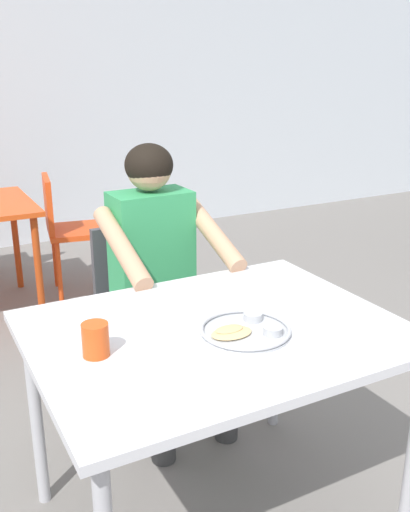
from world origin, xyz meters
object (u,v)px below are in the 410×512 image
object	(u,v)px
drinking_cup	(95,339)
chair_red_right	(68,225)
diner_foreground	(160,264)
table_foreground	(216,348)
thali_tray	(246,329)
chair_foreground	(142,300)

from	to	relation	value
drinking_cup	chair_red_right	distance (m)	2.43
diner_foreground	chair_red_right	world-z (taller)	diner_foreground
table_foreground	diner_foreground	distance (m)	0.71
drinking_cup	diner_foreground	world-z (taller)	diner_foreground
diner_foreground	drinking_cup	bearing A→B (deg)	-125.97
table_foreground	thali_tray	distance (m)	0.13
chair_foreground	chair_red_right	xyz separation A→B (m)	(0.04, 1.44, 0.01)
drinking_cup	chair_foreground	size ratio (longest dim) A/B	0.12
table_foreground	thali_tray	xyz separation A→B (m)	(0.06, -0.08, 0.09)
chair_foreground	chair_red_right	bearing A→B (deg)	88.57
thali_tray	drinking_cup	bearing A→B (deg)	170.20
thali_tray	chair_foreground	bearing A→B (deg)	87.13
chair_red_right	thali_tray	bearing A→B (deg)	-92.02
chair_foreground	diner_foreground	distance (m)	0.33
thali_tray	chair_red_right	size ratio (longest dim) A/B	0.34
chair_red_right	chair_foreground	bearing A→B (deg)	-91.43
diner_foreground	chair_red_right	distance (m)	1.67
table_foreground	chair_foreground	size ratio (longest dim) A/B	1.38
drinking_cup	thali_tray	bearing A→B (deg)	-9.80
table_foreground	thali_tray	size ratio (longest dim) A/B	4.04
table_foreground	diner_foreground	xyz separation A→B (m)	(0.12, 0.70, 0.05)
chair_red_right	table_foreground	bearing A→B (deg)	-93.61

